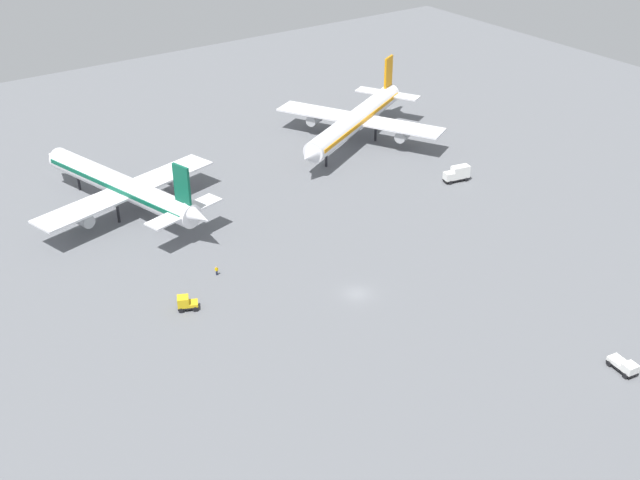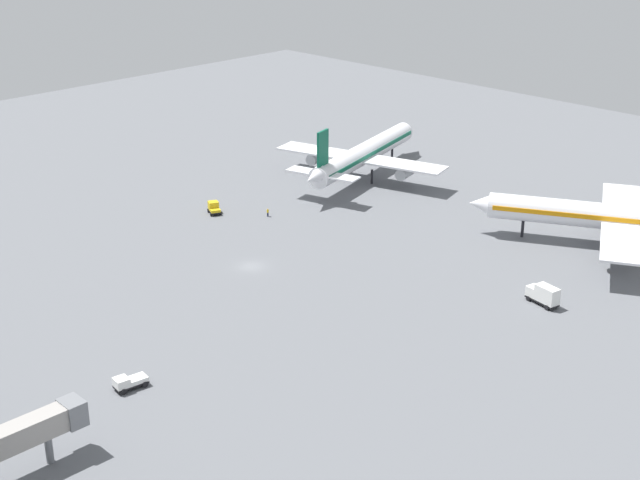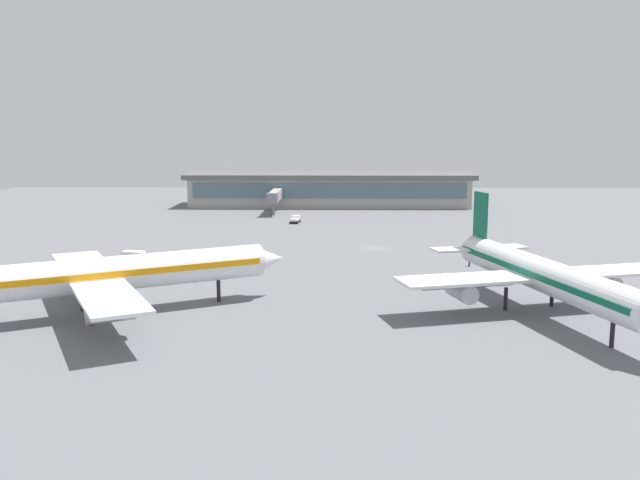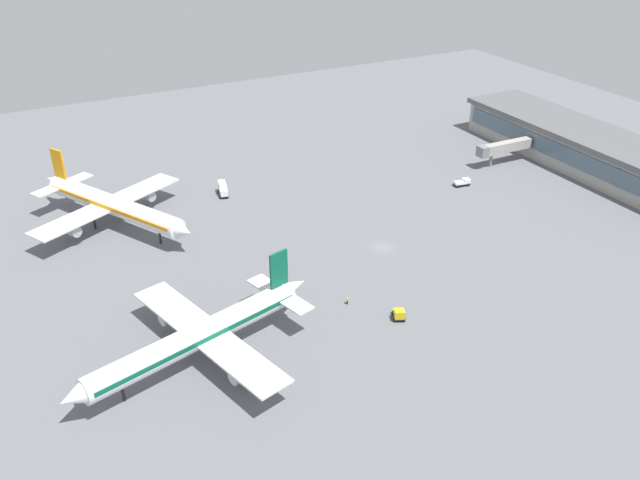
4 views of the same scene
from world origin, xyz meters
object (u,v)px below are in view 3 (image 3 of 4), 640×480
Objects in this scene: pushback_tractor at (295,219)px; catering_truck at (137,260)px; ground_crew_worker at (469,262)px; airplane_at_gate at (107,274)px; airplane_taxiing at (541,274)px; baggage_tug at (510,254)px.

catering_truck is at bearing 165.69° from pushback_tractor.
pushback_tractor is at bearing -114.38° from ground_crew_worker.
airplane_at_gate is at bearing -25.15° from ground_crew_worker.
airplane_taxiing is 95.50m from pushback_tractor.
airplane_at_gate is 58.47m from airplane_taxiing.
catering_truck is 1.58× the size of baggage_tug.
pushback_tractor is 1.25× the size of baggage_tug.
catering_truck is at bearing -146.19° from baggage_tug.
airplane_at_gate is at bearing 175.37° from pushback_tractor.
pushback_tractor is (38.16, -87.43, -4.45)m from airplane_taxiing.
catering_truck reaches higher than baggage_tug.
airplane_at_gate is at bearing -103.16° from airplane_taxiing.
airplane_taxiing is 38.18m from baggage_tug.
baggage_tug is (-5.66, -37.52, -4.27)m from airplane_taxiing.
pushback_tractor reaches higher than ground_crew_worker.
airplane_taxiing is at bearing -148.27° from pushback_tractor.
ground_crew_worker is at bearing -119.67° from baggage_tug.
ground_crew_worker is (3.28, -31.27, -4.57)m from airplane_taxiing.
catering_truck is at bearing -52.45° from ground_crew_worker.
airplane_at_gate is 10.12× the size of pushback_tractor.
airplane_taxiing is at bearing 39.77° from ground_crew_worker.
airplane_taxiing is 28.88× the size of ground_crew_worker.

